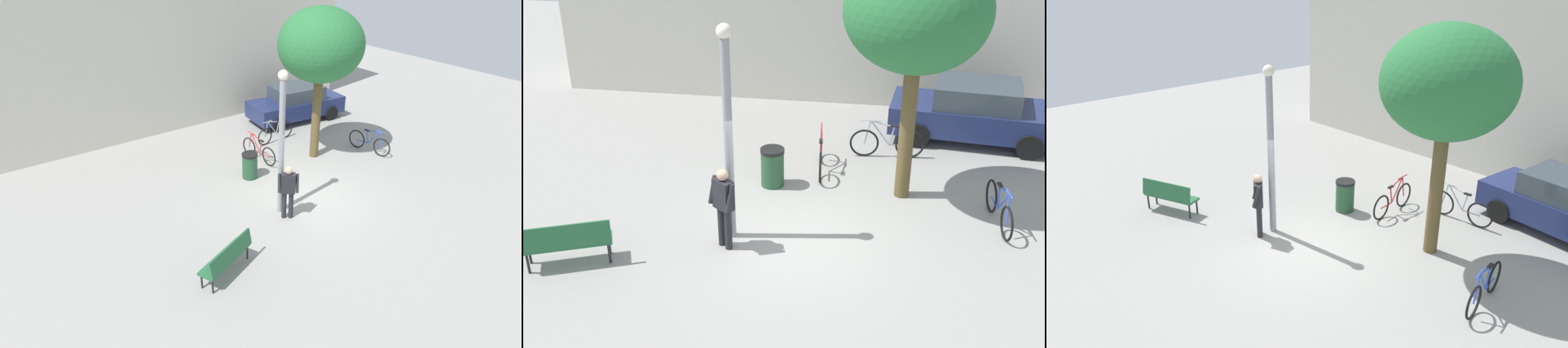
# 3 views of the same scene
# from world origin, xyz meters

# --- Properties ---
(ground_plane) EXTENTS (36.00, 36.00, 0.00)m
(ground_plane) POSITION_xyz_m (0.00, 0.00, 0.00)
(ground_plane) COLOR gray
(building_facade) EXTENTS (15.90, 2.00, 7.51)m
(building_facade) POSITION_xyz_m (0.00, 8.37, 3.76)
(building_facade) COLOR beige
(building_facade) RESTS_ON ground_plane
(lamppost) EXTENTS (0.28, 0.28, 4.28)m
(lamppost) POSITION_xyz_m (-1.21, -0.09, 2.35)
(lamppost) COLOR gray
(lamppost) RESTS_ON ground_plane
(person_by_lamppost) EXTENTS (0.61, 0.54, 1.67)m
(person_by_lamppost) POSITION_xyz_m (-1.25, -0.49, 0.97)
(person_by_lamppost) COLOR #232328
(person_by_lamppost) RESTS_ON ground_plane
(park_bench) EXTENTS (1.66, 1.04, 0.92)m
(park_bench) POSITION_xyz_m (-3.95, -1.55, 0.55)
(park_bench) COLOR #236038
(park_bench) RESTS_ON ground_plane
(plaza_tree) EXTENTS (2.91, 2.91, 5.33)m
(plaza_tree) POSITION_xyz_m (2.11, 2.10, 4.05)
(plaza_tree) COLOR brown
(plaza_tree) RESTS_ON ground_plane
(bicycle_silver) EXTENTS (1.81, 0.17, 0.97)m
(bicycle_silver) POSITION_xyz_m (1.73, 3.98, 0.38)
(bicycle_silver) COLOR black
(bicycle_silver) RESTS_ON ground_plane
(bicycle_blue) EXTENTS (0.32, 1.80, 0.97)m
(bicycle_blue) POSITION_xyz_m (4.05, 1.14, 0.38)
(bicycle_blue) COLOR black
(bicycle_blue) RESTS_ON ground_plane
(bicycle_red) EXTENTS (0.21, 1.81, 0.97)m
(bicycle_red) POSITION_xyz_m (0.23, 3.01, 0.38)
(bicycle_red) COLOR black
(bicycle_red) RESTS_ON ground_plane
(parked_car_navy) EXTENTS (4.36, 2.18, 1.55)m
(parked_car_navy) POSITION_xyz_m (3.91, 5.34, 0.77)
(parked_car_navy) COLOR navy
(parked_car_navy) RESTS_ON ground_plane
(trash_bin) EXTENTS (0.54, 0.54, 0.90)m
(trash_bin) POSITION_xyz_m (-0.77, 2.13, 0.45)
(trash_bin) COLOR #234C2D
(trash_bin) RESTS_ON ground_plane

